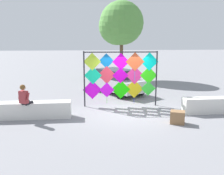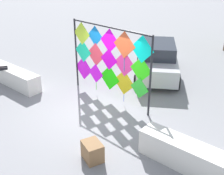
{
  "view_description": "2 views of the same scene",
  "coord_description": "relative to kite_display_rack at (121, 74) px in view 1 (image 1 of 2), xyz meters",
  "views": [
    {
      "loc": [
        -1.85,
        -11.37,
        3.43
      ],
      "look_at": [
        -0.69,
        0.19,
        1.17
      ],
      "focal_mm": 41.3,
      "sensor_mm": 36.0,
      "label": 1
    },
    {
      "loc": [
        5.97,
        -5.86,
        4.91
      ],
      "look_at": [
        0.41,
        0.75,
        0.82
      ],
      "focal_mm": 44.44,
      "sensor_mm": 36.0,
      "label": 2
    }
  ],
  "objects": [
    {
      "name": "kite_display_rack",
      "position": [
        0.0,
        0.0,
        0.0
      ],
      "size": [
        3.79,
        0.23,
        2.78
      ],
      "color": "#232328",
      "rests_on": "ground"
    },
    {
      "name": "seated_vendor",
      "position": [
        -4.23,
        -1.95,
        -0.71
      ],
      "size": [
        0.67,
        0.75,
        1.56
      ],
      "color": "black",
      "rests_on": "ground"
    },
    {
      "name": "parked_car",
      "position": [
        0.14,
        3.11,
        -0.88
      ],
      "size": [
        3.47,
        4.16,
        1.5
      ],
      "color": "#B7B7BC",
      "rests_on": "ground"
    },
    {
      "name": "ground",
      "position": [
        0.14,
        -1.26,
        -1.64
      ],
      "size": [
        120.0,
        120.0,
        0.0
      ],
      "primitive_type": "plane",
      "color": "gray"
    },
    {
      "name": "plaza_ledge_right",
      "position": [
        4.49,
        -1.62,
        -1.28
      ],
      "size": [
        3.59,
        0.61,
        0.72
      ],
      "primitive_type": "cube",
      "color": "silver",
      "rests_on": "ground"
    },
    {
      "name": "tree_broadleaf",
      "position": [
        1.19,
        8.89,
        2.89
      ],
      "size": [
        3.67,
        3.6,
        6.41
      ],
      "color": "brown",
      "rests_on": "ground"
    },
    {
      "name": "cardboard_box_large",
      "position": [
        1.93,
        -2.95,
        -1.38
      ],
      "size": [
        0.69,
        0.62,
        0.52
      ],
      "primitive_type": "cube",
      "rotation": [
        0.0,
        0.0,
        -0.38
      ],
      "color": "olive",
      "rests_on": "ground"
    },
    {
      "name": "plaza_ledge_left",
      "position": [
        -4.21,
        -1.62,
        -1.28
      ],
      "size": [
        3.59,
        0.61,
        0.72
      ],
      "primitive_type": "cube",
      "color": "silver",
      "rests_on": "ground"
    }
  ]
}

